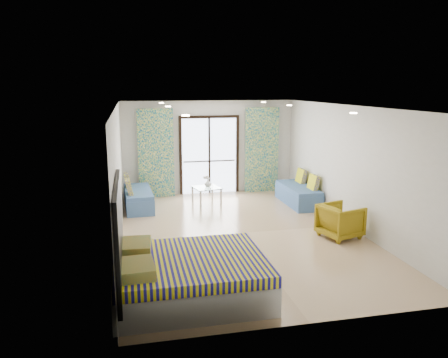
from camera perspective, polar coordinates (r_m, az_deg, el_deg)
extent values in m
cube|color=black|center=(12.63, -1.96, 8.12)|extent=(1.76, 0.08, 0.08)
cube|color=black|center=(12.64, -5.68, 2.86)|extent=(0.08, 0.08, 2.20)
cube|color=black|center=(12.93, 1.74, 3.13)|extent=(0.08, 0.08, 2.20)
cube|color=black|center=(12.76, -1.93, 3.00)|extent=(0.05, 0.06, 2.20)
cube|color=#595451|center=(12.80, -1.94, 2.36)|extent=(1.52, 0.03, 0.04)
cube|color=silver|center=(12.42, -8.88, 3.31)|extent=(1.00, 0.10, 2.50)
cube|color=silver|center=(12.96, 4.95, 3.78)|extent=(1.00, 0.10, 2.50)
cylinder|color=#FFE0B2|center=(6.75, -5.04, 8.28)|extent=(0.12, 0.12, 0.02)
cylinder|color=#FFE0B2|center=(7.63, 16.54, 8.26)|extent=(0.12, 0.12, 0.02)
cylinder|color=#FFE0B2|center=(9.73, -7.31, 9.38)|extent=(0.12, 0.12, 0.02)
cylinder|color=#FFE0B2|center=(10.36, 8.52, 9.51)|extent=(0.12, 0.12, 0.02)
cylinder|color=#FFE0B2|center=(11.72, -8.19, 9.80)|extent=(0.12, 0.12, 0.02)
cylinder|color=#FFE0B2|center=(12.25, 5.19, 9.97)|extent=(0.12, 0.12, 0.02)
cube|color=black|center=(6.39, -13.56, -7.10)|extent=(0.06, 2.10, 1.50)
cube|color=silver|center=(7.59, -13.46, -4.04)|extent=(0.02, 0.10, 0.10)
cube|color=silver|center=(6.75, -4.37, -13.30)|extent=(2.24, 1.79, 0.45)
cube|color=navy|center=(6.62, -4.41, -10.89)|extent=(2.22, 1.83, 0.17)
cube|color=#1B7B4D|center=(6.12, -11.52, -11.46)|extent=(0.54, 0.64, 0.16)
cube|color=#1B7B4D|center=(6.91, -11.64, -8.67)|extent=(0.55, 0.65, 0.16)
cube|color=#3D6093|center=(11.55, -11.10, -2.79)|extent=(0.75, 1.76, 0.39)
cube|color=#3D6093|center=(11.49, -11.15, -1.63)|extent=(0.74, 1.73, 0.10)
cube|color=navy|center=(11.04, -12.30, -1.06)|extent=(0.21, 0.44, 0.40)
cube|color=navy|center=(11.83, -12.49, -0.20)|extent=(0.21, 0.44, 0.40)
cube|color=#3D6093|center=(11.89, 9.64, -2.29)|extent=(0.70, 1.77, 0.39)
cube|color=#3D6093|center=(11.83, 9.68, -1.13)|extent=(0.68, 1.74, 0.10)
cube|color=navy|center=(11.51, 11.62, -0.43)|extent=(0.20, 0.44, 0.41)
cube|color=navy|center=(12.25, 10.06, 0.39)|extent=(0.20, 0.44, 0.41)
cylinder|color=silver|center=(11.41, -3.07, -2.63)|extent=(0.06, 0.06, 0.43)
cylinder|color=silver|center=(11.64, -0.40, -2.32)|extent=(0.06, 0.06, 0.43)
cylinder|color=silver|center=(11.94, -4.13, -1.98)|extent=(0.06, 0.06, 0.43)
cylinder|color=silver|center=(12.16, -1.55, -1.70)|extent=(0.06, 0.06, 0.43)
cube|color=#8CA59E|center=(11.73, -2.30, -1.12)|extent=(0.81, 0.81, 0.02)
sphere|color=white|center=(11.70, -2.06, 0.04)|extent=(0.08, 0.08, 0.08)
sphere|color=white|center=(11.73, -2.41, 0.17)|extent=(0.08, 0.08, 0.08)
sphere|color=white|center=(11.65, -2.55, 0.20)|extent=(0.08, 0.08, 0.08)
sphere|color=white|center=(11.62, -2.21, 0.28)|extent=(0.08, 0.08, 0.08)
imported|color=white|center=(11.75, -2.11, -0.56)|extent=(0.20, 0.21, 0.19)
imported|color=olive|center=(9.45, 14.96, -5.11)|extent=(0.89, 0.92, 0.77)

